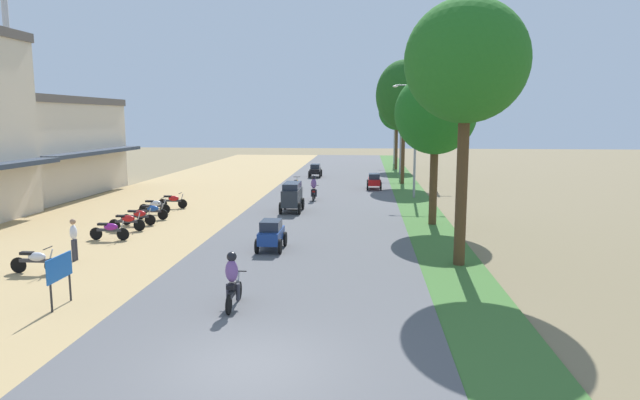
{
  "coord_description": "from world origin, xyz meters",
  "views": [
    {
      "loc": [
        2.48,
        -11.28,
        5.44
      ],
      "look_at": [
        0.19,
        16.63,
        1.31
      ],
      "focal_mm": 31.22,
      "sensor_mm": 36.0,
      "label": 1
    }
  ],
  "objects_px": {
    "parked_motorbike_third": "(127,221)",
    "motorbike_ahead_second": "(314,188)",
    "streetlamp_far": "(395,123)",
    "median_tree_nearest": "(466,62)",
    "parked_motorbike_nearest": "(36,260)",
    "median_tree_fourth": "(397,111)",
    "streetlamp_mid": "(401,126)",
    "car_hatchback_blue": "(271,234)",
    "parked_motorbike_second": "(110,229)",
    "pedestrian_on_shoulder": "(74,237)",
    "median_tree_third": "(404,95)",
    "streetlamp_near": "(415,132)",
    "utility_pole_near": "(433,128)",
    "median_tree_second": "(435,114)",
    "street_signboard": "(59,271)",
    "car_sedan_red": "(374,180)",
    "car_sedan_black": "(315,170)",
    "parked_motorbike_sixth": "(155,205)",
    "parked_motorbike_seventh": "(173,200)",
    "parked_motorbike_fourth": "(139,216)",
    "motorbike_foreground_rider": "(233,281)",
    "motorbike_ahead_third": "(296,183)",
    "parked_motorbike_fifth": "(152,210)",
    "car_van_charcoal": "(292,195)"
  },
  "relations": [
    {
      "from": "streetlamp_far",
      "to": "car_sedan_black",
      "type": "distance_m",
      "value": 17.59
    },
    {
      "from": "utility_pole_near",
      "to": "parked_motorbike_sixth",
      "type": "bearing_deg",
      "value": -135.17
    },
    {
      "from": "car_sedan_black",
      "to": "parked_motorbike_seventh",
      "type": "bearing_deg",
      "value": -110.78
    },
    {
      "from": "streetlamp_near",
      "to": "median_tree_fourth",
      "type": "bearing_deg",
      "value": 90.31
    },
    {
      "from": "parked_motorbike_fourth",
      "to": "car_van_charcoal",
      "type": "height_order",
      "value": "car_van_charcoal"
    },
    {
      "from": "parked_motorbike_second",
      "to": "pedestrian_on_shoulder",
      "type": "relative_size",
      "value": 1.11
    },
    {
      "from": "median_tree_third",
      "to": "median_tree_fourth",
      "type": "xyz_separation_m",
      "value": [
        0.15,
        13.1,
        -1.08
      ]
    },
    {
      "from": "streetlamp_mid",
      "to": "car_hatchback_blue",
      "type": "relative_size",
      "value": 4.01
    },
    {
      "from": "median_tree_third",
      "to": "motorbike_ahead_second",
      "type": "relative_size",
      "value": 5.58
    },
    {
      "from": "parked_motorbike_nearest",
      "to": "car_sedan_red",
      "type": "height_order",
      "value": "car_sedan_red"
    },
    {
      "from": "parked_motorbike_nearest",
      "to": "median_tree_fourth",
      "type": "relative_size",
      "value": 0.22
    },
    {
      "from": "utility_pole_near",
      "to": "motorbike_ahead_second",
      "type": "xyz_separation_m",
      "value": [
        -8.99,
        -11.5,
        -3.75
      ]
    },
    {
      "from": "parked_motorbike_third",
      "to": "motorbike_ahead_second",
      "type": "relative_size",
      "value": 1.0
    },
    {
      "from": "parked_motorbike_fourth",
      "to": "car_sedan_red",
      "type": "height_order",
      "value": "car_sedan_red"
    },
    {
      "from": "pedestrian_on_shoulder",
      "to": "streetlamp_far",
      "type": "relative_size",
      "value": 0.19
    },
    {
      "from": "streetlamp_far",
      "to": "median_tree_fourth",
      "type": "bearing_deg",
      "value": -91.01
    },
    {
      "from": "streetlamp_near",
      "to": "utility_pole_near",
      "type": "xyz_separation_m",
      "value": [
        2.3,
        9.52,
        0.1
      ]
    },
    {
      "from": "median_tree_second",
      "to": "street_signboard",
      "type": "bearing_deg",
      "value": -131.71
    },
    {
      "from": "median_tree_nearest",
      "to": "street_signboard",
      "type": "bearing_deg",
      "value": -155.12
    },
    {
      "from": "median_tree_third",
      "to": "car_hatchback_blue",
      "type": "height_order",
      "value": "median_tree_third"
    },
    {
      "from": "streetlamp_mid",
      "to": "median_tree_second",
      "type": "bearing_deg",
      "value": -89.71
    },
    {
      "from": "pedestrian_on_shoulder",
      "to": "car_sedan_black",
      "type": "height_order",
      "value": "pedestrian_on_shoulder"
    },
    {
      "from": "parked_motorbike_nearest",
      "to": "pedestrian_on_shoulder",
      "type": "xyz_separation_m",
      "value": [
        0.44,
        1.81,
        0.41
      ]
    },
    {
      "from": "parked_motorbike_fourth",
      "to": "motorbike_foreground_rider",
      "type": "distance_m",
      "value": 14.14
    },
    {
      "from": "parked_motorbike_fourth",
      "to": "parked_motorbike_nearest",
      "type": "bearing_deg",
      "value": -90.07
    },
    {
      "from": "street_signboard",
      "to": "median_tree_fourth",
      "type": "relative_size",
      "value": 0.18
    },
    {
      "from": "parked_motorbike_sixth",
      "to": "car_van_charcoal",
      "type": "relative_size",
      "value": 0.75
    },
    {
      "from": "parked_motorbike_nearest",
      "to": "parked_motorbike_fourth",
      "type": "relative_size",
      "value": 1.0
    },
    {
      "from": "streetlamp_mid",
      "to": "streetlamp_far",
      "type": "xyz_separation_m",
      "value": [
        0.0,
        11.65,
        0.24
      ]
    },
    {
      "from": "streetlamp_far",
      "to": "car_hatchback_blue",
      "type": "bearing_deg",
      "value": -99.31
    },
    {
      "from": "car_sedan_red",
      "to": "parked_motorbike_fifth",
      "type": "bearing_deg",
      "value": -131.07
    },
    {
      "from": "utility_pole_near",
      "to": "street_signboard",
      "type": "bearing_deg",
      "value": -113.57
    },
    {
      "from": "parked_motorbike_fourth",
      "to": "median_tree_nearest",
      "type": "bearing_deg",
      "value": -23.28
    },
    {
      "from": "parked_motorbike_second",
      "to": "median_tree_nearest",
      "type": "distance_m",
      "value": 16.55
    },
    {
      "from": "median_tree_third",
      "to": "streetlamp_near",
      "type": "xyz_separation_m",
      "value": [
        0.27,
        -8.07,
        -2.76
      ]
    },
    {
      "from": "parked_motorbike_fourth",
      "to": "parked_motorbike_sixth",
      "type": "bearing_deg",
      "value": 97.54
    },
    {
      "from": "parked_motorbike_third",
      "to": "streetlamp_mid",
      "type": "height_order",
      "value": "streetlamp_mid"
    },
    {
      "from": "car_hatchback_blue",
      "to": "median_tree_third",
      "type": "bearing_deg",
      "value": 74.03
    },
    {
      "from": "parked_motorbike_fourth",
      "to": "pedestrian_on_shoulder",
      "type": "bearing_deg",
      "value": -86.55
    },
    {
      "from": "car_sedan_red",
      "to": "car_sedan_black",
      "type": "height_order",
      "value": "same"
    },
    {
      "from": "median_tree_nearest",
      "to": "car_sedan_black",
      "type": "bearing_deg",
      "value": 105.02
    },
    {
      "from": "median_tree_second",
      "to": "streetlamp_mid",
      "type": "distance_m",
      "value": 25.66
    },
    {
      "from": "parked_motorbike_second",
      "to": "motorbike_ahead_third",
      "type": "relative_size",
      "value": 1.0
    },
    {
      "from": "median_tree_third",
      "to": "motorbike_ahead_third",
      "type": "xyz_separation_m",
      "value": [
        -8.28,
        -4.72,
        -6.7
      ]
    },
    {
      "from": "pedestrian_on_shoulder",
      "to": "car_hatchback_blue",
      "type": "height_order",
      "value": "pedestrian_on_shoulder"
    },
    {
      "from": "parked_motorbike_fourth",
      "to": "parked_motorbike_sixth",
      "type": "relative_size",
      "value": 1.0
    },
    {
      "from": "streetlamp_far",
      "to": "median_tree_nearest",
      "type": "bearing_deg",
      "value": -89.77
    },
    {
      "from": "car_van_charcoal",
      "to": "parked_motorbike_seventh",
      "type": "bearing_deg",
      "value": 174.45
    },
    {
      "from": "parked_motorbike_nearest",
      "to": "parked_motorbike_fifth",
      "type": "relative_size",
      "value": 1.0
    },
    {
      "from": "parked_motorbike_sixth",
      "to": "car_sedan_red",
      "type": "xyz_separation_m",
      "value": [
        12.53,
        12.04,
        0.19
      ]
    }
  ]
}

